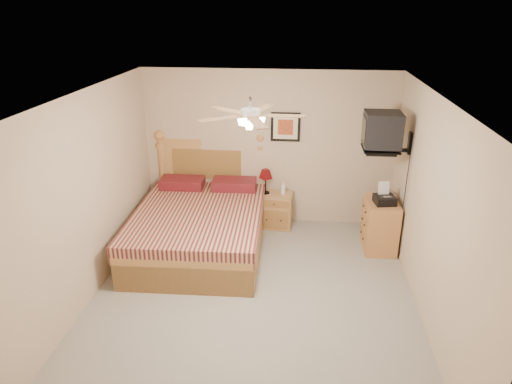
% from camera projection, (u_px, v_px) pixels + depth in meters
% --- Properties ---
extents(floor, '(4.50, 4.50, 0.00)m').
position_uv_depth(floor, '(253.00, 297.00, 5.73)').
color(floor, gray).
rests_on(floor, ground).
extents(ceiling, '(4.00, 4.50, 0.04)m').
position_uv_depth(ceiling, '(252.00, 97.00, 4.77)').
color(ceiling, white).
rests_on(ceiling, ground).
extents(wall_back, '(4.00, 0.04, 2.50)m').
position_uv_depth(wall_back, '(268.00, 149.00, 7.32)').
color(wall_back, '#C8AF94').
rests_on(wall_back, ground).
extents(wall_front, '(4.00, 0.04, 2.50)m').
position_uv_depth(wall_front, '(217.00, 338.00, 3.18)').
color(wall_front, '#C8AF94').
rests_on(wall_front, ground).
extents(wall_left, '(0.04, 4.50, 2.50)m').
position_uv_depth(wall_left, '(87.00, 199.00, 5.44)').
color(wall_left, '#C8AF94').
rests_on(wall_left, ground).
extents(wall_right, '(0.04, 4.50, 2.50)m').
position_uv_depth(wall_right, '(432.00, 214.00, 5.06)').
color(wall_right, '#C8AF94').
rests_on(wall_right, ground).
extents(bed, '(1.86, 2.40, 1.52)m').
position_uv_depth(bed, '(198.00, 202.00, 6.55)').
color(bed, '#BA7B42').
rests_on(bed, ground).
extents(nightstand, '(0.55, 0.43, 0.57)m').
position_uv_depth(nightstand, '(276.00, 210.00, 7.45)').
color(nightstand, '#B3804A').
rests_on(nightstand, ground).
extents(table_lamp, '(0.24, 0.24, 0.41)m').
position_uv_depth(table_lamp, '(266.00, 181.00, 7.29)').
color(table_lamp, '#600B0E').
rests_on(table_lamp, nightstand).
extents(lotion_bottle, '(0.10, 0.10, 0.21)m').
position_uv_depth(lotion_bottle, '(283.00, 188.00, 7.28)').
color(lotion_bottle, white).
rests_on(lotion_bottle, nightstand).
extents(framed_picture, '(0.46, 0.04, 0.46)m').
position_uv_depth(framed_picture, '(286.00, 127.00, 7.13)').
color(framed_picture, black).
rests_on(framed_picture, wall_back).
extents(dresser, '(0.47, 0.66, 0.77)m').
position_uv_depth(dresser, '(380.00, 225.00, 6.73)').
color(dresser, '#C77D3F').
rests_on(dresser, ground).
extents(fax_machine, '(0.33, 0.34, 0.30)m').
position_uv_depth(fax_machine, '(385.00, 194.00, 6.45)').
color(fax_machine, black).
rests_on(fax_machine, dresser).
extents(magazine_lower, '(0.23, 0.30, 0.03)m').
position_uv_depth(magazine_lower, '(379.00, 194.00, 6.81)').
color(magazine_lower, '#B2A88E').
rests_on(magazine_lower, dresser).
extents(magazine_upper, '(0.29, 0.32, 0.02)m').
position_uv_depth(magazine_upper, '(380.00, 192.00, 6.81)').
color(magazine_upper, gray).
rests_on(magazine_upper, magazine_lower).
extents(wall_tv, '(0.56, 0.46, 0.58)m').
position_uv_depth(wall_tv, '(394.00, 133.00, 6.10)').
color(wall_tv, black).
rests_on(wall_tv, wall_right).
extents(ceiling_fan, '(1.14, 1.14, 0.28)m').
position_uv_depth(ceiling_fan, '(250.00, 115.00, 4.64)').
color(ceiling_fan, white).
rests_on(ceiling_fan, ceiling).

